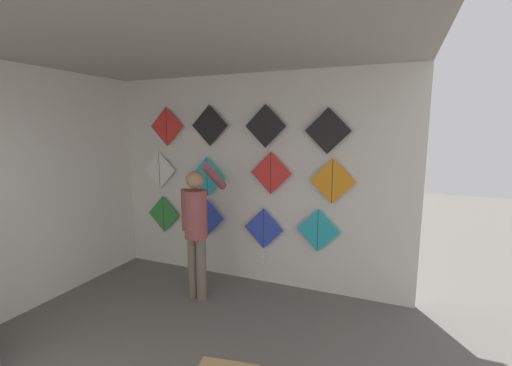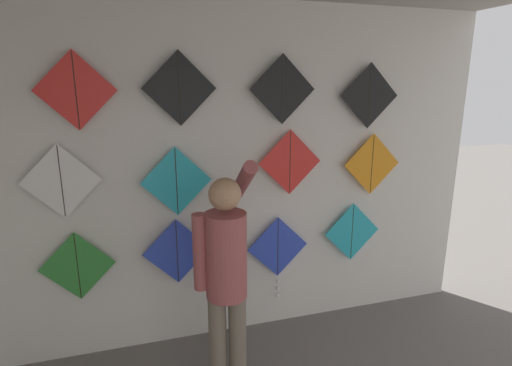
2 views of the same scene
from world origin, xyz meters
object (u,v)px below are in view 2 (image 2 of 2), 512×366
Objects in this scene: kite_6 at (290,162)px; shopkeeper at (226,270)px; kite_8 at (76,90)px; kite_9 at (179,88)px; kite_4 at (61,181)px; kite_7 at (372,164)px; kite_10 at (283,89)px; kite_11 at (369,96)px; kite_2 at (278,251)px; kite_1 at (177,251)px; kite_0 at (78,266)px; kite_5 at (176,181)px; kite_3 at (352,232)px.

shopkeeper is at bearing -136.37° from kite_6.
kite_9 is at bearing 0.00° from kite_8.
kite_4 is 2.55m from kite_7.
shopkeeper is 1.49m from kite_10.
kite_6 is at bearing 180.00° from kite_11.
kite_2 is at bearing -0.07° from kite_9.
kite_6 is 0.60m from kite_10.
kite_9 reaches higher than kite_1.
kite_11 reaches higher than kite_0.
kite_6 is (0.97, 0.00, 0.68)m from kite_1.
kite_2 is 1.56m from kite_11.
shopkeeper reaches higher than kite_2.
kite_11 is (2.44, 0.00, 1.25)m from kite_0.
kite_9 is at bearing 179.93° from kite_2.
kite_4 is at bearing 180.00° from kite_6.
kite_0 is 1.56m from kite_9.
kite_9 is (0.87, 0.00, 0.65)m from kite_4.
kite_11 is (1.61, 0.00, -0.07)m from kite_9.
kite_7 is 1.00× the size of kite_9.
kite_4 is 1.80m from kite_10.
kite_2 is 2.05m from kite_8.
kite_5 is 1.74m from kite_7.
kite_10 is at bearing 180.00° from kite_7.
kite_7 is at bearing 34.17° from shopkeeper.
kite_2 is 1.38× the size of kite_10.
kite_10 is at bearing 180.00° from kite_3.
kite_7 is at bearing 0.00° from kite_0.
kite_3 is 1.00× the size of kite_11.
kite_3 is at bearing 180.00° from kite_7.
kite_6 reaches higher than kite_3.
kite_10 reaches higher than kite_0.
kite_3 is (1.34, 0.68, -0.13)m from shopkeeper.
kite_0 is 0.67m from kite_4.
kite_3 is 1.00× the size of kite_10.
kite_5 is 0.71m from kite_9.
kite_6 is at bearing 0.00° from kite_8.
kite_5 is 1.00× the size of kite_6.
kite_7 is (0.16, 0.00, 0.63)m from kite_3.
kite_4 reaches higher than kite_1.
kite_1 is 1.00× the size of kite_7.
kite_2 is 0.80m from kite_6.
kite_0 is at bearing 180.00° from kite_11.
kite_0 is at bearing 180.00° from kite_8.
kite_6 is at bearing 53.54° from shopkeeper.
kite_4 is at bearing 180.00° from kite_5.
kite_4 is (-0.04, 0.00, 0.67)m from kite_0.
kite_5 reaches higher than kite_3.
kite_11 is (0.72, 0.00, 0.54)m from kite_6.
kite_10 is (1.53, 0.00, 0.00)m from kite_8.
kite_10 is at bearing 180.00° from kite_11.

